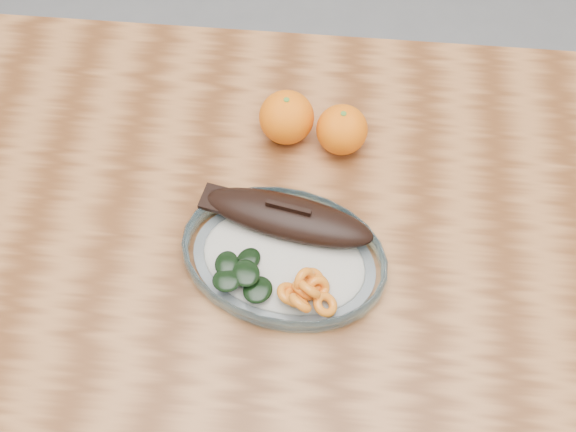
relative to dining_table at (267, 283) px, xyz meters
The scene contains 5 objects.
ground 0.65m from the dining_table, ahead, with size 3.00×3.00×0.00m, color slate.
dining_table is the anchor object (origin of this frame).
plated_meal 0.12m from the dining_table, 29.49° to the right, with size 0.57×0.57×0.08m.
orange_left 0.24m from the dining_table, 86.91° to the left, with size 0.08×0.08×0.08m, color #F45704.
orange_right 0.24m from the dining_table, 63.65° to the left, with size 0.07×0.07×0.07m, color #F45704.
Camera 1 is at (0.07, -0.45, 1.59)m, focal length 45.00 mm.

